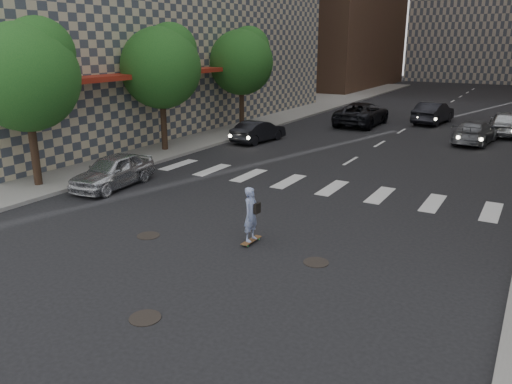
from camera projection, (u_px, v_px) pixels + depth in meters
ground at (174, 264)px, 13.53m from camera, size 160.00×160.00×0.00m
sidewalk_left at (192, 121)px, 37.01m from camera, size 13.00×80.00×0.15m
tree_a at (28, 72)px, 19.29m from camera, size 4.20×4.20×6.60m
tree_b at (163, 64)px, 25.93m from camera, size 4.20×4.20×6.60m
tree_c at (243, 59)px, 32.56m from camera, size 4.20×4.20×6.60m
manhole_a at (145, 318)px, 10.88m from camera, size 0.70×0.70×0.02m
manhole_b at (148, 236)px, 15.48m from camera, size 0.70×0.70×0.02m
manhole_c at (316, 262)px, 13.61m from camera, size 0.70×0.70×0.02m
skateboarder at (251, 214)px, 14.68m from camera, size 0.43×0.88×1.73m
silver_sedan at (113, 171)px, 20.48m from camera, size 1.96×4.14×1.37m
traffic_car_a at (259, 131)px, 29.72m from camera, size 1.83×4.03×1.28m
traffic_car_b at (475, 132)px, 29.30m from camera, size 2.38×4.79×1.34m
traffic_car_c at (362, 114)px, 35.58m from camera, size 2.70×5.81×1.61m
traffic_car_d at (506, 123)px, 31.77m from camera, size 2.28×4.79×1.58m
traffic_car_e at (433, 113)px, 36.29m from camera, size 2.23×4.91×1.56m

